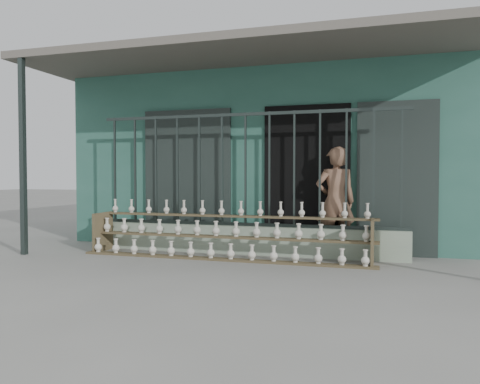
# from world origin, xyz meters

# --- Properties ---
(ground) EXTENTS (60.00, 60.00, 0.00)m
(ground) POSITION_xyz_m (0.00, 0.00, 0.00)
(ground) COLOR slate
(workshop_building) EXTENTS (7.40, 6.60, 3.21)m
(workshop_building) POSITION_xyz_m (0.00, 4.23, 1.62)
(workshop_building) COLOR #2B5B4D
(workshop_building) RESTS_ON ground
(parapet_wall) EXTENTS (5.00, 0.20, 0.45)m
(parapet_wall) POSITION_xyz_m (0.00, 1.30, 0.23)
(parapet_wall) COLOR #8E9F89
(parapet_wall) RESTS_ON ground
(security_fence) EXTENTS (5.00, 0.04, 1.80)m
(security_fence) POSITION_xyz_m (-0.00, 1.30, 1.35)
(security_fence) COLOR #283330
(security_fence) RESTS_ON parapet_wall
(shelf_rack) EXTENTS (4.50, 0.68, 0.85)m
(shelf_rack) POSITION_xyz_m (-0.19, 0.88, 0.36)
(shelf_rack) COLOR brown
(shelf_rack) RESTS_ON ground
(elderly_woman) EXTENTS (0.72, 0.59, 1.70)m
(elderly_woman) POSITION_xyz_m (1.39, 1.56, 0.85)
(elderly_woman) COLOR brown
(elderly_woman) RESTS_ON ground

